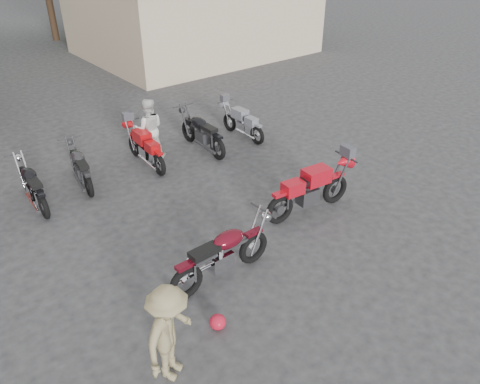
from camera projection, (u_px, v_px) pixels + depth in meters
ground at (269, 270)px, 9.00m from camera, size 90.00×90.00×0.00m
stucco_building at (193, 15)px, 22.78m from camera, size 10.00×8.00×3.50m
vintage_motorcycle at (223, 251)px, 8.48m from camera, size 2.16×0.74×1.25m
sportbike at (311, 187)px, 10.45m from camera, size 2.29×0.98×1.29m
helmet at (218, 322)px, 7.66m from camera, size 0.33×0.33×0.26m
person_light at (149, 129)px, 12.83m from camera, size 1.03×0.95×1.70m
person_tan at (170, 334)px, 6.55m from camera, size 1.21×1.04×1.63m
row_bike_2 at (32, 183)px, 10.78m from camera, size 0.72×1.95×1.12m
row_bike_3 at (80, 165)px, 11.63m from camera, size 0.90×1.93×1.08m
row_bike_4 at (145, 146)px, 12.54m from camera, size 0.73×1.99×1.14m
row_bike_5 at (201, 130)px, 13.36m from camera, size 0.76×2.12×1.22m
row_bike_6 at (242, 121)px, 14.18m from camera, size 0.62×1.82×1.05m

